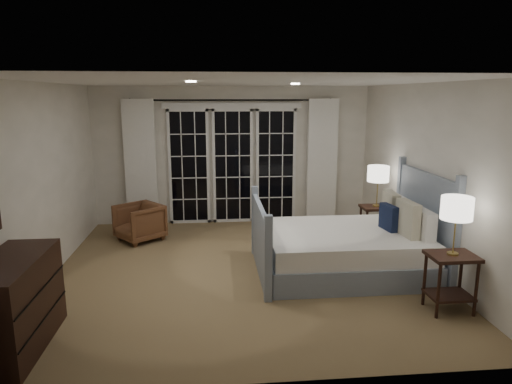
{
  "coord_description": "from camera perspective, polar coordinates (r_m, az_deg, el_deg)",
  "views": [
    {
      "loc": [
        -0.37,
        -5.84,
        2.34
      ],
      "look_at": [
        0.21,
        0.18,
        1.05
      ],
      "focal_mm": 32.0,
      "sensor_mm": 36.0,
      "label": 1
    }
  ],
  "objects": [
    {
      "name": "floor",
      "position": [
        6.3,
        -1.76,
        -9.75
      ],
      "size": [
        5.0,
        5.0,
        0.0
      ],
      "primitive_type": "plane",
      "color": "#8F744D",
      "rests_on": "ground"
    },
    {
      "name": "ceiling",
      "position": [
        5.86,
        -1.92,
        13.6
      ],
      "size": [
        5.0,
        5.0,
        0.0
      ],
      "primitive_type": "plane",
      "rotation": [
        3.14,
        0.0,
        0.0
      ],
      "color": "white",
      "rests_on": "wall_back"
    },
    {
      "name": "wall_left",
      "position": [
        6.31,
        -25.12,
        0.95
      ],
      "size": [
        0.02,
        5.0,
        2.5
      ],
      "primitive_type": "cube",
      "color": "white",
      "rests_on": "floor"
    },
    {
      "name": "wall_right",
      "position": [
        6.6,
        20.38,
        1.78
      ],
      "size": [
        0.02,
        5.0,
        2.5
      ],
      "primitive_type": "cube",
      "color": "white",
      "rests_on": "floor"
    },
    {
      "name": "wall_back",
      "position": [
        8.42,
        -2.94,
        4.59
      ],
      "size": [
        5.0,
        0.02,
        2.5
      ],
      "primitive_type": "cube",
      "color": "white",
      "rests_on": "floor"
    },
    {
      "name": "wall_front",
      "position": [
        3.53,
        0.81,
        -5.91
      ],
      "size": [
        5.0,
        0.02,
        2.5
      ],
      "primitive_type": "cube",
      "color": "white",
      "rests_on": "floor"
    },
    {
      "name": "french_doors",
      "position": [
        8.4,
        -2.92,
        3.47
      ],
      "size": [
        2.5,
        0.04,
        2.2
      ],
      "color": "black",
      "rests_on": "wall_back"
    },
    {
      "name": "curtain_rod",
      "position": [
        8.25,
        -2.99,
        11.4
      ],
      "size": [
        3.5,
        0.03,
        0.03
      ],
      "primitive_type": "cylinder",
      "rotation": [
        0.0,
        1.57,
        0.0
      ],
      "color": "black",
      "rests_on": "wall_back"
    },
    {
      "name": "curtain_left",
      "position": [
        8.4,
        -14.23,
        3.53
      ],
      "size": [
        0.55,
        0.1,
        2.25
      ],
      "primitive_type": "cube",
      "color": "white",
      "rests_on": "curtain_rod"
    },
    {
      "name": "curtain_right",
      "position": [
        8.55,
        8.24,
        3.92
      ],
      "size": [
        0.55,
        0.1,
        2.25
      ],
      "primitive_type": "cube",
      "color": "white",
      "rests_on": "curtain_rod"
    },
    {
      "name": "downlight_a",
      "position": [
        6.55,
        4.93,
        13.31
      ],
      "size": [
        0.12,
        0.12,
        0.01
      ],
      "primitive_type": "cylinder",
      "color": "white",
      "rests_on": "ceiling"
    },
    {
      "name": "downlight_b",
      "position": [
        5.45,
        -8.13,
        13.51
      ],
      "size": [
        0.12,
        0.12,
        0.01
      ],
      "primitive_type": "cylinder",
      "color": "white",
      "rests_on": "ceiling"
    },
    {
      "name": "bed",
      "position": [
        6.3,
        11.35,
        -6.77
      ],
      "size": [
        2.28,
        1.64,
        1.33
      ],
      "color": "gray",
      "rests_on": "floor"
    },
    {
      "name": "nightstand_left",
      "position": [
        5.48,
        23.16,
        -9.38
      ],
      "size": [
        0.5,
        0.4,
        0.65
      ],
      "color": "black",
      "rests_on": "floor"
    },
    {
      "name": "nightstand_right",
      "position": [
        7.52,
        14.74,
        -3.29
      ],
      "size": [
        0.47,
        0.38,
        0.61
      ],
      "color": "black",
      "rests_on": "floor"
    },
    {
      "name": "lamp_left",
      "position": [
        5.27,
        23.82,
        -1.92
      ],
      "size": [
        0.33,
        0.33,
        0.64
      ],
      "color": "#B09446",
      "rests_on": "nightstand_left"
    },
    {
      "name": "lamp_right",
      "position": [
        7.37,
        15.04,
        2.17
      ],
      "size": [
        0.33,
        0.33,
        0.64
      ],
      "color": "#B09446",
      "rests_on": "nightstand_right"
    },
    {
      "name": "armchair",
      "position": [
        7.69,
        -14.37,
        -3.7
      ],
      "size": [
        0.92,
        0.92,
        0.6
      ],
      "primitive_type": "imported",
      "rotation": [
        0.0,
        0.0,
        -0.89
      ],
      "color": "brown",
      "rests_on": "floor"
    },
    {
      "name": "dresser",
      "position": [
        4.89,
        -28.02,
        -12.34
      ],
      "size": [
        0.53,
        1.24,
        0.88
      ],
      "color": "black",
      "rests_on": "floor"
    }
  ]
}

